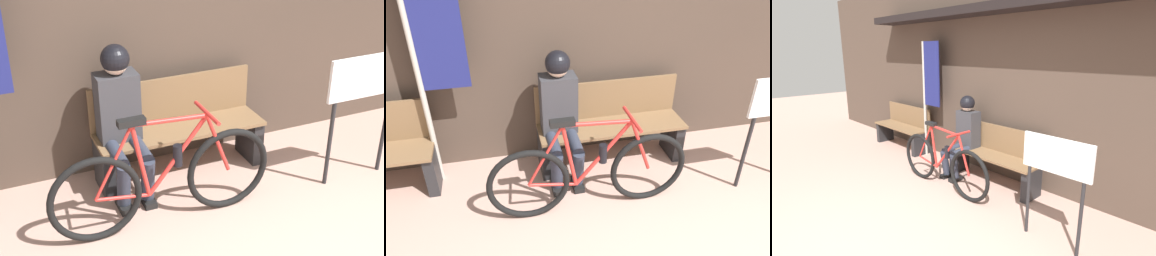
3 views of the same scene
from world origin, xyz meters
TOP-DOWN VIEW (x-y plane):
  - park_bench_near at (-0.25, 2.22)m, footprint 1.49×0.42m
  - bicycle at (-0.64, 1.53)m, footprint 1.77×0.40m
  - person_seated at (-0.79, 2.12)m, footprint 0.34×0.60m
  - banner_pole at (-1.84, 2.26)m, footprint 0.45×0.05m

SIDE VIEW (x-z plane):
  - bicycle at x=-0.64m, z-range -0.09..0.85m
  - park_bench_near at x=-0.25m, z-range -0.03..0.82m
  - person_seated at x=-0.79m, z-range 0.09..1.36m
  - banner_pole at x=-1.84m, z-range 0.31..2.40m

